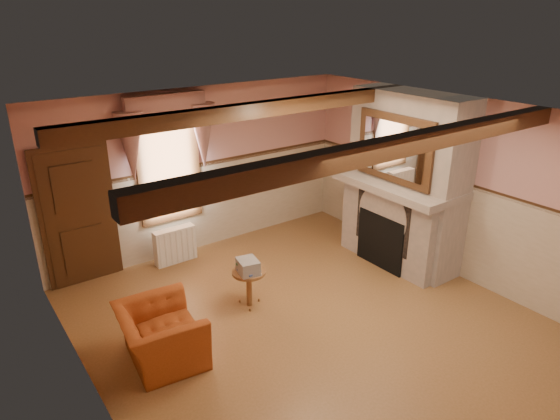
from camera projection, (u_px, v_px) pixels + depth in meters
floor at (310, 323)px, 6.75m from camera, size 5.50×6.00×0.01m
ceiling at (316, 117)px, 5.70m from camera, size 5.50×6.00×0.01m
wall_back at (201, 170)px, 8.49m from camera, size 5.50×0.02×2.80m
wall_front at (552, 353)px, 3.97m from camera, size 5.50×0.02×2.80m
wall_left at (89, 297)px, 4.74m from camera, size 0.02×6.00×2.80m
wall_right at (451, 186)px, 7.72m from camera, size 0.02×6.00×2.80m
wainscot at (312, 274)px, 6.47m from camera, size 5.50×6.00×1.50m
chair_rail at (313, 221)px, 6.19m from camera, size 5.50×6.00×0.08m
firebox at (383, 240)px, 8.12m from camera, size 0.20×0.95×0.90m
armchair at (161, 335)px, 5.93m from camera, size 1.02×1.14×0.68m
side_table at (249, 288)px, 7.06m from camera, size 0.61×0.61×0.55m
book_stack at (248, 266)px, 6.87m from camera, size 0.32×0.37×0.20m
radiator at (175, 245)px, 8.28m from camera, size 0.70×0.19×0.60m
bowl at (404, 180)px, 7.80m from camera, size 0.32×0.32×0.08m
mantel_clock at (370, 165)px, 8.34m from camera, size 0.14×0.24×0.20m
oil_lamp at (381, 166)px, 8.14m from camera, size 0.11×0.11×0.28m
candle_red at (436, 188)px, 7.32m from camera, size 0.06×0.06×0.16m
jar_yellow at (416, 183)px, 7.62m from camera, size 0.06×0.06×0.12m
fireplace at (406, 180)px, 7.99m from camera, size 0.85×2.00×2.80m
mantel at (399, 184)px, 7.91m from camera, size 1.05×2.05×0.12m
overmantel_mirror at (394, 149)px, 7.58m from camera, size 0.06×1.44×1.04m
door at (79, 218)px, 7.43m from camera, size 1.10×0.10×2.10m
window at (168, 162)px, 8.05m from camera, size 1.06×0.08×2.02m
window_drapes at (167, 126)px, 7.75m from camera, size 1.30×0.14×1.40m
ceiling_beam_front at (395, 147)px, 4.84m from camera, size 5.50×0.18×0.20m
ceiling_beam_back at (258, 109)px, 6.65m from camera, size 5.50×0.18×0.20m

